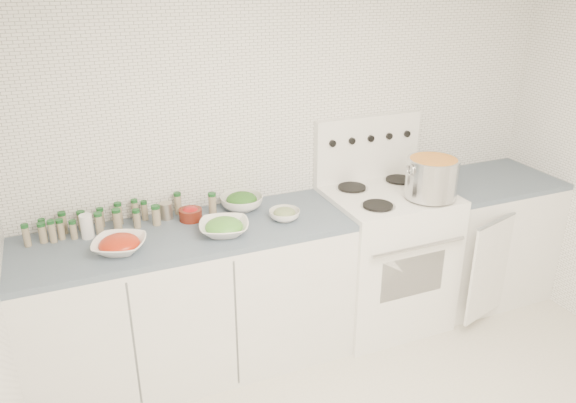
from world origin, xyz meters
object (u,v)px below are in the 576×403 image
object	(u,v)px
stock_pot	(432,176)
bowl_tomato	(119,244)
stove	(384,253)
bowl_snowpea	(224,227)

from	to	relation	value
stock_pot	bowl_tomato	distance (m)	1.86
stove	bowl_snowpea	bearing A→B (deg)	-174.93
stove	stock_pot	xyz separation A→B (m)	(0.18, -0.18, 0.58)
bowl_tomato	bowl_snowpea	world-z (taller)	bowl_snowpea
stove	bowl_snowpea	world-z (taller)	stove
bowl_tomato	bowl_snowpea	distance (m)	0.56
stove	stock_pot	bearing A→B (deg)	-44.52
stove	stock_pot	world-z (taller)	stove
stove	bowl_snowpea	distance (m)	1.20
stock_pot	bowl_snowpea	size ratio (longest dim) A/B	0.99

